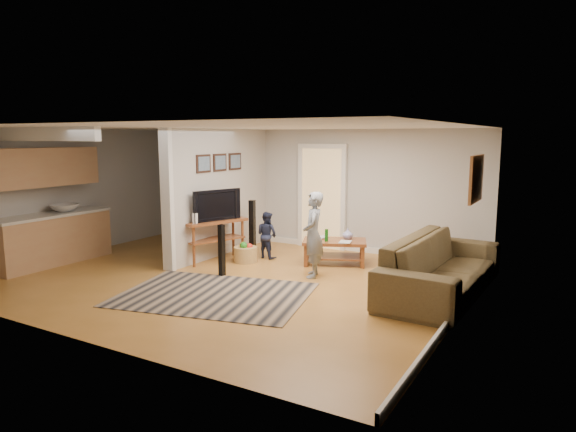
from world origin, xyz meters
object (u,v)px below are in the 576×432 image
object	(u,v)px
coffee_table	(335,245)
child	(313,276)
sofa	(441,293)
toddler	(267,258)
tv_console	(214,224)
speaker_right	(252,227)
toy_basket	(246,253)
speaker_left	(222,250)

from	to	relation	value
coffee_table	child	distance (m)	1.05
sofa	toddler	distance (m)	3.57
tv_console	speaker_right	size ratio (longest dim) A/B	1.24
speaker_right	toy_basket	bearing A→B (deg)	-70.90
tv_console	toddler	xyz separation A→B (m)	(0.73, 0.71, -0.72)
child	toddler	distance (m)	1.59
speaker_right	child	xyz separation A→B (m)	(1.89, -0.99, -0.54)
toy_basket	speaker_left	bearing A→B (deg)	-78.10
speaker_right	child	size ratio (longest dim) A/B	0.75
sofa	speaker_right	bearing A→B (deg)	79.82
sofa	toy_basket	world-z (taller)	sofa
child	toddler	xyz separation A→B (m)	(-1.40, 0.76, 0.00)
speaker_left	toy_basket	world-z (taller)	speaker_left
sofa	coffee_table	bearing A→B (deg)	70.16
tv_console	child	distance (m)	2.24
speaker_right	toddler	world-z (taller)	speaker_right
speaker_left	child	bearing A→B (deg)	36.04
toddler	coffee_table	bearing A→B (deg)	-160.68
speaker_left	toddler	distance (m)	1.56
sofa	toy_basket	xyz separation A→B (m)	(-3.69, 0.17, 0.16)
coffee_table	toy_basket	size ratio (longest dim) A/B	2.99
sofa	toddler	xyz separation A→B (m)	(-3.51, 0.65, 0.00)
sofa	speaker_left	size ratio (longest dim) A/B	3.31
toddler	child	bearing A→B (deg)	161.50
sofa	coffee_table	distance (m)	2.35
speaker_right	toddler	size ratio (longest dim) A/B	1.19
speaker_left	child	world-z (taller)	speaker_left
coffee_table	sofa	bearing A→B (deg)	-22.10
tv_console	speaker_left	xyz separation A→B (m)	(0.77, -0.79, -0.28)
speaker_left	toy_basket	size ratio (longest dim) A/B	1.99
coffee_table	speaker_left	distance (m)	2.17
tv_console	sofa	bearing A→B (deg)	19.85
coffee_table	speaker_left	world-z (taller)	speaker_left
sofa	speaker_right	size ratio (longest dim) A/B	2.71
coffee_table	speaker_right	world-z (taller)	speaker_right
sofa	tv_console	size ratio (longest dim) A/B	2.18
toddler	speaker_left	bearing A→B (deg)	101.62
speaker_left	toy_basket	bearing A→B (deg)	109.41
sofa	child	distance (m)	2.12
tv_console	child	xyz separation A→B (m)	(2.13, -0.05, -0.72)
sofa	speaker_right	distance (m)	4.14
coffee_table	toy_basket	world-z (taller)	coffee_table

